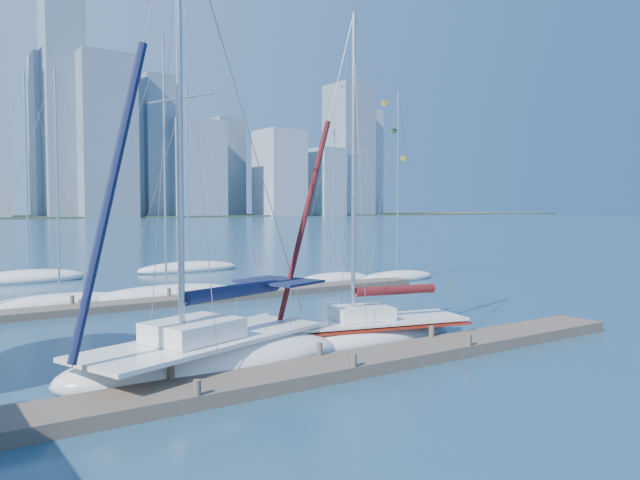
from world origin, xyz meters
TOP-DOWN VIEW (x-y plane):
  - ground at (0.00, 0.00)m, footprint 700.00×700.00m
  - near_dock at (0.00, 0.00)m, footprint 26.00×2.00m
  - far_dock at (2.00, 16.00)m, footprint 30.00×1.80m
  - sailboat_navy at (-3.18, 2.37)m, footprint 9.93×6.04m
  - sailboat_maroon at (3.83, 2.81)m, footprint 7.99×4.20m
  - bg_boat_1 at (-4.21, 18.61)m, footprint 7.17×2.10m
  - bg_boat_2 at (1.38, 18.22)m, footprint 8.85×5.27m
  - bg_boat_4 at (13.58, 18.96)m, footprint 5.98×2.49m
  - bg_boat_5 at (18.01, 17.48)m, footprint 6.71×3.49m
  - bg_boat_6 at (-3.59, 31.20)m, footprint 7.84×4.18m
  - bg_boat_7 at (8.27, 31.60)m, footprint 8.69×4.57m

SIDE VIEW (x-z plane):
  - ground at x=0.00m, z-range 0.00..0.00m
  - far_dock at x=2.00m, z-range 0.00..0.36m
  - near_dock at x=0.00m, z-range 0.00..0.40m
  - bg_boat_4 at x=13.58m, z-range -5.17..5.64m
  - bg_boat_1 at x=-4.21m, z-range -6.06..6.55m
  - bg_boat_5 at x=18.01m, z-range -6.49..7.01m
  - bg_boat_2 at x=1.38m, z-range -7.20..7.75m
  - bg_boat_7 at x=8.27m, z-range -7.19..7.75m
  - bg_boat_6 at x=-3.59m, z-range -7.10..7.71m
  - sailboat_maroon at x=3.83m, z-range -5.35..7.48m
  - sailboat_navy at x=-3.18m, z-range -6.37..8.56m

